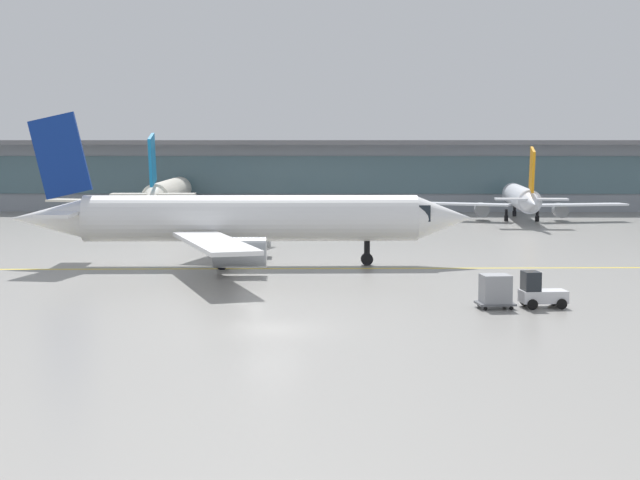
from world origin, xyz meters
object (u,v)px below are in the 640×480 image
(baggage_tug, at_px, (540,292))
(gate_airplane_2, at_px, (521,198))
(gate_airplane_1, at_px, (168,194))
(taxiing_regional_jet, at_px, (245,220))
(cargo_dolly_lead, at_px, (495,290))

(baggage_tug, bearing_deg, gate_airplane_2, 74.09)
(gate_airplane_1, relative_size, taxiing_regional_jet, 0.89)
(baggage_tug, bearing_deg, cargo_dolly_lead, 180.00)
(gate_airplane_1, relative_size, baggage_tug, 11.43)
(gate_airplane_2, xyz_separation_m, cargo_dolly_lead, (-13.20, -64.31, -1.62))
(baggage_tug, distance_m, cargo_dolly_lead, 2.60)
(gate_airplane_2, bearing_deg, baggage_tug, 174.81)
(cargo_dolly_lead, bearing_deg, gate_airplane_1, 107.63)
(cargo_dolly_lead, bearing_deg, baggage_tug, -0.00)
(taxiing_regional_jet, distance_m, cargo_dolly_lead, 25.59)
(gate_airplane_2, bearing_deg, cargo_dolly_lead, 172.64)
(gate_airplane_2, height_order, cargo_dolly_lead, gate_airplane_2)
(baggage_tug, bearing_deg, taxiing_regional_jet, 127.08)
(taxiing_regional_jet, height_order, baggage_tug, taxiing_regional_jet)
(gate_airplane_1, height_order, gate_airplane_2, gate_airplane_1)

